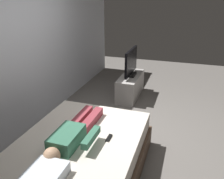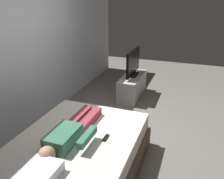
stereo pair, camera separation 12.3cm
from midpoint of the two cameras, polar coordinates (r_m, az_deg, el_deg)
The scene contains 8 objects.
ground_plane at distance 3.88m, azimuth 4.14°, elevation -12.20°, with size 10.00×10.00×0.00m, color slate.
back_wall at distance 4.39m, azimuth -16.18°, elevation 11.08°, with size 6.40×0.10×2.80m, color silver.
bed at distance 3.10m, azimuth -7.85°, elevation -16.44°, with size 2.07×1.51×0.54m.
pillow at distance 2.43m, azimuth -16.59°, elevation -19.75°, with size 0.48×0.34×0.12m, color white.
person at distance 2.93m, azimuth -8.96°, elevation -10.38°, with size 1.26×0.46×0.18m.
remote at distance 2.94m, azimuth -0.34°, elevation -11.67°, with size 0.15×0.04×0.02m, color black.
tv_stand at distance 5.32m, azimuth 5.61°, elevation 0.82°, with size 1.10×0.40×0.50m, color #B7B2AD.
tv at distance 5.15m, azimuth 5.83°, elevation 6.37°, with size 0.88×0.20×0.59m.
Camera 2 is at (-3.06, -0.90, 2.20)m, focal length 37.58 mm.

